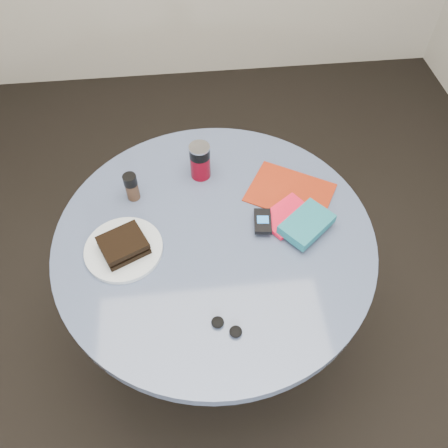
{
  "coord_description": "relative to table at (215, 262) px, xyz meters",
  "views": [
    {
      "loc": [
        -0.06,
        -0.79,
        1.85
      ],
      "look_at": [
        0.03,
        0.0,
        0.8
      ],
      "focal_mm": 35.0,
      "sensor_mm": 36.0,
      "label": 1
    }
  ],
  "objects": [
    {
      "name": "ground",
      "position": [
        0.0,
        0.0,
        -0.59
      ],
      "size": [
        4.0,
        4.0,
        0.0
      ],
      "primitive_type": "plane",
      "color": "black",
      "rests_on": "ground"
    },
    {
      "name": "table",
      "position": [
        0.0,
        0.0,
        0.0
      ],
      "size": [
        1.0,
        1.0,
        0.75
      ],
      "color": "black",
      "rests_on": "ground"
    },
    {
      "name": "plate",
      "position": [
        -0.28,
        -0.03,
        0.17
      ],
      "size": [
        0.3,
        0.3,
        0.01
      ],
      "primitive_type": "cylinder",
      "rotation": [
        0.0,
        0.0,
        -0.36
      ],
      "color": "silver",
      "rests_on": "table"
    },
    {
      "name": "sandwich",
      "position": [
        -0.27,
        -0.04,
        0.2
      ],
      "size": [
        0.16,
        0.15,
        0.05
      ],
      "color": "black",
      "rests_on": "plate"
    },
    {
      "name": "soda_can",
      "position": [
        -0.02,
        0.26,
        0.23
      ],
      "size": [
        0.08,
        0.08,
        0.13
      ],
      "color": "maroon",
      "rests_on": "table"
    },
    {
      "name": "pepper_grinder",
      "position": [
        -0.25,
        0.18,
        0.21
      ],
      "size": [
        0.04,
        0.04,
        0.1
      ],
      "color": "#3E281A",
      "rests_on": "table"
    },
    {
      "name": "magazine",
      "position": [
        0.27,
        0.14,
        0.17
      ],
      "size": [
        0.33,
        0.31,
        0.0
      ],
      "primitive_type": "cube",
      "rotation": [
        0.0,
        0.0,
        -0.54
      ],
      "color": "maroon",
      "rests_on": "table"
    },
    {
      "name": "red_book",
      "position": [
        0.24,
        0.04,
        0.17
      ],
      "size": [
        0.19,
        0.18,
        0.01
      ],
      "primitive_type": "cube",
      "rotation": [
        0.0,
        0.0,
        0.61
      ],
      "color": "red",
      "rests_on": "magazine"
    },
    {
      "name": "novel",
      "position": [
        0.28,
        -0.02,
        0.2
      ],
      "size": [
        0.19,
        0.18,
        0.03
      ],
      "primitive_type": "cube",
      "rotation": [
        0.0,
        0.0,
        0.68
      ],
      "color": "#165F6D",
      "rests_on": "red_book"
    },
    {
      "name": "mp3_player",
      "position": [
        0.15,
        0.02,
        0.19
      ],
      "size": [
        0.06,
        0.1,
        0.02
      ],
      "color": "black",
      "rests_on": "red_book"
    },
    {
      "name": "headphones",
      "position": [
        0.0,
        -0.31,
        0.17
      ],
      "size": [
        0.09,
        0.08,
        0.02
      ],
      "color": "black",
      "rests_on": "table"
    }
  ]
}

